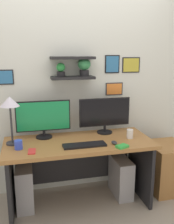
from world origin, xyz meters
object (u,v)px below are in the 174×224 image
monitor_left (43,118)px  cell_phone (32,151)px  keyboard (84,145)px  coffee_mug (18,145)px  pen_cup (130,134)px  desk (78,157)px  scissors_tray (122,146)px  computer_mouse (114,142)px  drawer_cabinet (166,167)px  computer_tower_right (121,177)px  monitor_right (105,114)px  computer_tower_left (25,186)px  desk_lamp (10,106)px

monitor_left → cell_phone: (-0.15, -0.40, -0.22)m
keyboard → coffee_mug: 0.65m
cell_phone → pen_cup: pen_cup is taller
desk → scissors_tray: bearing=-41.2°
desk → pen_cup: 0.63m
computer_mouse → drawer_cabinet: 0.94m
drawer_cabinet → computer_tower_right: bearing=179.1°
coffee_mug → pen_cup: size_ratio=0.90×
desk → pen_cup: (0.57, -0.09, 0.26)m
monitor_right → coffee_mug: 1.04m
scissors_tray → computer_tower_left: size_ratio=0.25×
monitor_left → monitor_right: 0.71m
pen_cup → scissors_tray: (-0.19, -0.24, -0.04)m
drawer_cabinet → desk: bearing=-179.6°
monitor_left → computer_tower_right: size_ratio=1.30×
monitor_left → drawer_cabinet: size_ratio=1.02×
desk_lamp → computer_tower_right: bearing=-0.4°
desk → drawer_cabinet: 1.14m
desk → monitor_right: 0.59m
monitor_left → desk_lamp: bearing=-157.7°
monitor_right → desk_lamp: desk_lamp is taller
coffee_mug → drawer_cabinet: coffee_mug is taller
scissors_tray → drawer_cabinet: (0.73, 0.34, -0.47)m
drawer_cabinet → pen_cup: bearing=-169.6°
keyboard → cell_phone: 0.53m
desk → pen_cup: size_ratio=15.82×
monitor_left → coffee_mug: size_ratio=6.63×
desk → computer_tower_left: size_ratio=3.32×
monitor_left → pen_cup: (0.92, -0.26, -0.18)m
computer_mouse → keyboard: bearing=177.3°
scissors_tray → computer_tower_right: scissors_tray is taller
pen_cup → computer_tower_right: bearing=112.5°
keyboard → scissors_tray: (0.36, -0.13, 0.00)m
keyboard → scissors_tray: 0.38m
monitor_right → coffee_mug: monitor_right is taller
computer_mouse → scissors_tray: size_ratio=0.75×
keyboard → drawer_cabinet: keyboard is taller
keyboard → computer_mouse: computer_mouse is taller
desk_lamp → drawer_cabinet: 2.00m
desk → drawer_cabinet: desk is taller
computer_mouse → computer_tower_right: 0.61m
desk → computer_tower_left: bearing=175.3°
cell_phone → computer_tower_left: (-0.10, 0.28, -0.52)m
cell_phone → computer_tower_left: 0.60m
desk → keyboard: size_ratio=3.59×
pen_cup → computer_tower_right: size_ratio=0.22×
scissors_tray → cell_phone: bearing=173.5°
computer_tower_left → computer_tower_right: size_ratio=1.04×
drawer_cabinet → coffee_mug: bearing=-175.5°
computer_mouse → drawer_cabinet: (0.78, 0.23, -0.47)m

